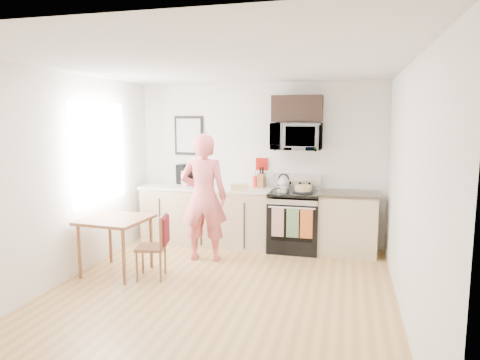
% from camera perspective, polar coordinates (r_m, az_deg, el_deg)
% --- Properties ---
extents(floor, '(4.60, 4.60, 0.00)m').
position_cam_1_polar(floor, '(5.12, -2.98, -15.15)').
color(floor, '#AF7C43').
rests_on(floor, ground).
extents(back_wall, '(4.00, 0.04, 2.60)m').
position_cam_1_polar(back_wall, '(6.97, 2.55, 2.16)').
color(back_wall, white).
rests_on(back_wall, floor).
extents(front_wall, '(4.00, 0.04, 2.60)m').
position_cam_1_polar(front_wall, '(2.70, -17.95, -7.77)').
color(front_wall, white).
rests_on(front_wall, floor).
extents(left_wall, '(0.04, 4.60, 2.60)m').
position_cam_1_polar(left_wall, '(5.68, -22.73, 0.19)').
color(left_wall, white).
rests_on(left_wall, floor).
extents(right_wall, '(0.04, 4.60, 2.60)m').
position_cam_1_polar(right_wall, '(4.59, 21.51, -1.51)').
color(right_wall, white).
rests_on(right_wall, floor).
extents(ceiling, '(4.00, 4.60, 0.04)m').
position_cam_1_polar(ceiling, '(4.74, -3.22, 15.11)').
color(ceiling, silver).
rests_on(ceiling, back_wall).
extents(window, '(0.06, 1.40, 1.50)m').
position_cam_1_polar(window, '(6.29, -18.22, 3.41)').
color(window, silver).
rests_on(window, left_wall).
extents(cabinet_left, '(2.10, 0.60, 0.90)m').
position_cam_1_polar(cabinet_left, '(7.03, -4.41, -4.83)').
color(cabinet_left, tan).
rests_on(cabinet_left, floor).
extents(countertop_left, '(2.14, 0.64, 0.04)m').
position_cam_1_polar(countertop_left, '(6.94, -4.46, -1.04)').
color(countertop_left, beige).
rests_on(countertop_left, cabinet_left).
extents(cabinet_right, '(0.84, 0.60, 0.90)m').
position_cam_1_polar(cabinet_right, '(6.68, 14.13, -5.75)').
color(cabinet_right, tan).
rests_on(cabinet_right, floor).
extents(countertop_right, '(0.88, 0.64, 0.04)m').
position_cam_1_polar(countertop_right, '(6.58, 14.27, -1.78)').
color(countertop_right, black).
rests_on(countertop_right, cabinet_right).
extents(range, '(0.76, 0.70, 1.16)m').
position_cam_1_polar(range, '(6.70, 7.24, -5.64)').
color(range, black).
rests_on(range, floor).
extents(microwave, '(0.76, 0.51, 0.42)m').
position_cam_1_polar(microwave, '(6.62, 7.56, 5.78)').
color(microwave, '#B7B7BC').
rests_on(microwave, back_wall).
extents(upper_cabinet, '(0.76, 0.35, 0.40)m').
position_cam_1_polar(upper_cabinet, '(6.66, 7.67, 9.40)').
color(upper_cabinet, black).
rests_on(upper_cabinet, back_wall).
extents(wall_art, '(0.50, 0.04, 0.65)m').
position_cam_1_polar(wall_art, '(7.26, -6.83, 5.91)').
color(wall_art, black).
rests_on(wall_art, back_wall).
extents(wall_trivet, '(0.20, 0.02, 0.20)m').
position_cam_1_polar(wall_trivet, '(6.95, 2.93, 2.14)').
color(wall_trivet, '#AC150E').
rests_on(wall_trivet, back_wall).
extents(person, '(0.72, 0.52, 1.83)m').
position_cam_1_polar(person, '(6.12, -4.85, -2.33)').
color(person, '#D2393E').
rests_on(person, floor).
extents(dining_table, '(0.79, 0.79, 0.74)m').
position_cam_1_polar(dining_table, '(5.84, -16.26, -5.71)').
color(dining_table, brown).
rests_on(dining_table, floor).
extents(chair, '(0.45, 0.42, 0.83)m').
position_cam_1_polar(chair, '(5.56, -10.64, -7.54)').
color(chair, brown).
rests_on(chair, floor).
extents(knife_block, '(0.12, 0.16, 0.23)m').
position_cam_1_polar(knife_block, '(6.80, 2.89, -0.09)').
color(knife_block, brown).
rests_on(knife_block, countertop_left).
extents(utensil_crock, '(0.13, 0.13, 0.40)m').
position_cam_1_polar(utensil_crock, '(6.89, 2.28, 0.40)').
color(utensil_crock, '#AC150E').
rests_on(utensil_crock, countertop_left).
extents(fruit_bowl, '(0.24, 0.24, 0.11)m').
position_cam_1_polar(fruit_bowl, '(7.19, -6.47, -0.26)').
color(fruit_bowl, silver).
rests_on(fruit_bowl, countertop_left).
extents(milk_carton, '(0.12, 0.12, 0.25)m').
position_cam_1_polar(milk_carton, '(7.03, -7.42, 0.20)').
color(milk_carton, tan).
rests_on(milk_carton, countertop_left).
extents(coffee_maker, '(0.25, 0.30, 0.33)m').
position_cam_1_polar(coffee_maker, '(7.25, -7.45, 0.70)').
color(coffee_maker, black).
rests_on(coffee_maker, countertop_left).
extents(bread_bag, '(0.29, 0.18, 0.10)m').
position_cam_1_polar(bread_bag, '(6.55, -0.03, -0.96)').
color(bread_bag, '#E0BD75').
rests_on(bread_bag, countertop_left).
extents(cake, '(0.32, 0.32, 0.10)m').
position_cam_1_polar(cake, '(6.54, 8.40, -1.18)').
color(cake, black).
rests_on(cake, range).
extents(kettle, '(0.19, 0.19, 0.24)m').
position_cam_1_polar(kettle, '(6.83, 5.82, -0.29)').
color(kettle, silver).
rests_on(kettle, range).
extents(pot, '(0.18, 0.30, 0.09)m').
position_cam_1_polar(pot, '(6.48, 5.66, -1.26)').
color(pot, '#B7B7BC').
rests_on(pot, range).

